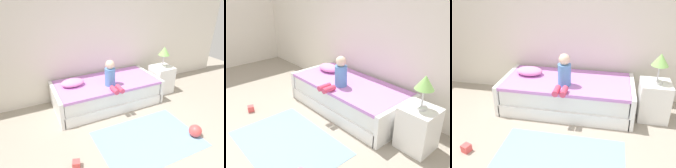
{
  "view_description": "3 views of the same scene",
  "coord_description": "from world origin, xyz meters",
  "views": [
    {
      "loc": [
        -1.42,
        -1.27,
        2.19
      ],
      "look_at": [
        0.04,
        1.75,
        0.55
      ],
      "focal_mm": 31.87,
      "sensor_mm": 36.0,
      "label": 1
    },
    {
      "loc": [
        2.63,
        -0.54,
        2.09
      ],
      "look_at": [
        0.04,
        1.75,
        0.55
      ],
      "focal_mm": 37.57,
      "sensor_mm": 36.0,
      "label": 2
    },
    {
      "loc": [
        0.69,
        -1.49,
        2.13
      ],
      "look_at": [
        0.04,
        1.75,
        0.55
      ],
      "focal_mm": 39.17,
      "sensor_mm": 36.0,
      "label": 3
    }
  ],
  "objects": [
    {
      "name": "child_figure",
      "position": [
        0.03,
        1.77,
        0.7
      ],
      "size": [
        0.2,
        0.51,
        0.5
      ],
      "color": "#598CD1",
      "rests_on": "bed"
    },
    {
      "name": "wall_rear",
      "position": [
        0.0,
        2.6,
        1.45
      ],
      "size": [
        7.2,
        0.1,
        2.9
      ],
      "primitive_type": "cube",
      "color": "silver",
      "rests_on": "ground"
    },
    {
      "name": "nightstand",
      "position": [
        1.39,
        1.96,
        0.3
      ],
      "size": [
        0.44,
        0.44,
        0.6
      ],
      "primitive_type": "cube",
      "color": "white",
      "rests_on": "ground"
    },
    {
      "name": "area_rug",
      "position": [
        0.18,
        0.7,
        0.0
      ],
      "size": [
        1.6,
        1.1,
        0.01
      ],
      "primitive_type": "cube",
      "color": "#7AA8CC",
      "rests_on": "ground"
    },
    {
      "name": "table_lamp",
      "position": [
        1.39,
        1.96,
        0.94
      ],
      "size": [
        0.24,
        0.24,
        0.45
      ],
      "color": "silver",
      "rests_on": "nightstand"
    },
    {
      "name": "pillow",
      "position": [
        -0.62,
        2.1,
        0.56
      ],
      "size": [
        0.44,
        0.3,
        0.13
      ],
      "primitive_type": "ellipsoid",
      "color": "#EA8CC6",
      "rests_on": "bed"
    },
    {
      "name": "bed",
      "position": [
        0.04,
        2.0,
        0.25
      ],
      "size": [
        2.11,
        1.0,
        0.5
      ],
      "color": "white",
      "rests_on": "ground"
    },
    {
      "name": "toy_block",
      "position": [
        -1.01,
        0.67,
        0.05
      ],
      "size": [
        0.13,
        0.13,
        0.1
      ],
      "primitive_type": "cube",
      "rotation": [
        0.0,
        0.0,
        2.82
      ],
      "color": "#E54C4C",
      "rests_on": "ground"
    }
  ]
}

